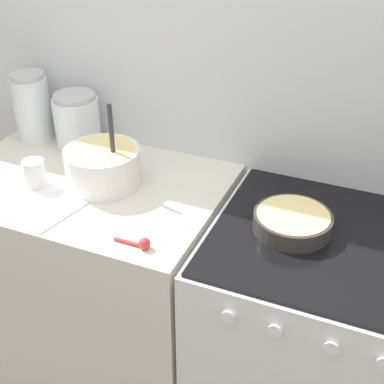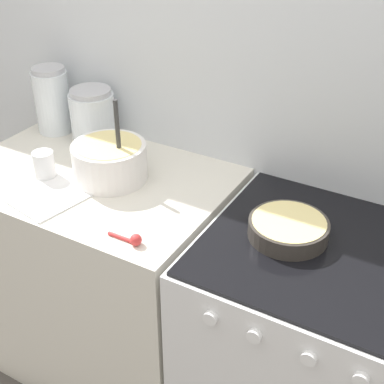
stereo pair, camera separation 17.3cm
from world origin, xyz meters
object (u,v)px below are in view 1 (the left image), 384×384
Objects in this scene: mixing_bowl at (103,164)px; baking_pan at (293,221)px; storage_jar_middle at (78,125)px; storage_jar_left at (33,111)px; stove at (313,346)px; tin_can at (35,174)px.

baking_pan is at bearing -1.22° from mixing_bowl.
baking_pan is at bearing -13.75° from storage_jar_middle.
stove is at bearing -10.30° from storage_jar_left.
mixing_bowl reaches higher than tin_can.
tin_can is at bearing -53.47° from storage_jar_left.
mixing_bowl is 0.67m from baking_pan.
storage_jar_middle is 0.32m from tin_can.
storage_jar_left reaches higher than storage_jar_middle.
stove is 2.98× the size of mixing_bowl.
baking_pan is (-0.12, 0.00, 0.49)m from stove.
storage_jar_middle is (-0.24, 0.21, 0.02)m from mixing_bowl.
stove is at bearing -1.21° from baking_pan.
stove is 9.20× the size of tin_can.
baking_pan is (0.67, -0.01, -0.05)m from mixing_bowl.
baking_pan is 2.42× the size of tin_can.
storage_jar_left is (-0.44, 0.21, 0.04)m from mixing_bowl.
storage_jar_left is at bearing 169.70° from stove.
storage_jar_middle is at bearing 167.70° from stove.
storage_jar_left is at bearing 126.53° from tin_can.
mixing_bowl is 1.40× the size of storage_jar_middle.
stove is at bearing -12.30° from storage_jar_middle.
stove is 0.50m from baking_pan.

